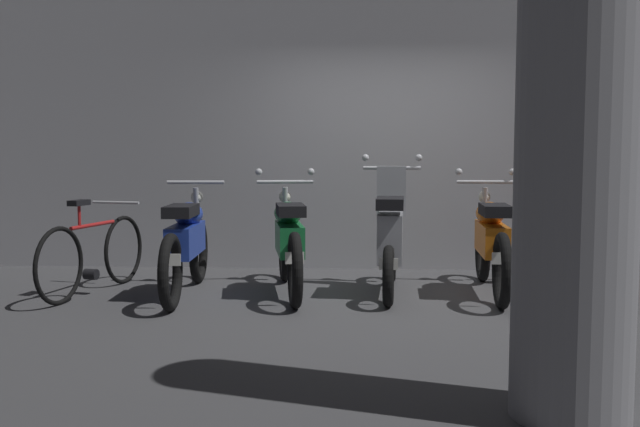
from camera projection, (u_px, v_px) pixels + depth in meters
ground_plane at (392, 302)px, 6.32m from camera, size 80.00×80.00×0.00m
back_wall at (385, 130)px, 8.09m from camera, size 16.00×0.30×3.11m
motorbike_slot_0 at (186, 242)px, 6.57m from camera, size 0.56×1.95×1.03m
motorbike_slot_1 at (289, 240)px, 6.67m from camera, size 0.59×1.94×1.15m
motorbike_slot_2 at (390, 237)px, 6.67m from camera, size 0.59×1.68×1.29m
motorbike_slot_3 at (491, 241)px, 6.64m from camera, size 0.59×1.95×1.15m
motorbike_slot_4 at (592, 237)px, 6.65m from camera, size 0.56×1.68×1.18m
bicycle at (94, 255)px, 6.66m from camera, size 0.54×1.70×0.89m
support_pillar at (579, 102)px, 3.45m from camera, size 0.59×0.59×3.11m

